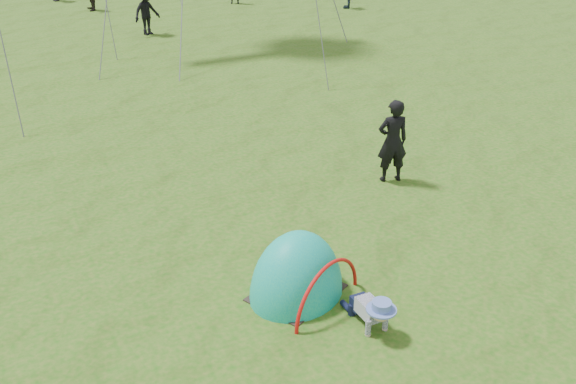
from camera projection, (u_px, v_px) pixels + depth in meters
ground at (431, 324)px, 9.04m from camera, size 140.00×140.00×0.00m
crawling_toddler at (372, 310)px, 8.85m from camera, size 0.55×0.78×0.58m
popup_tent at (296, 293)px, 9.69m from camera, size 1.96×1.82×2.03m
standing_adult at (393, 141)px, 12.84m from camera, size 0.72×0.56×1.73m
crowd_person_3 at (147, 11)px, 24.46m from camera, size 1.30×1.03×1.76m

